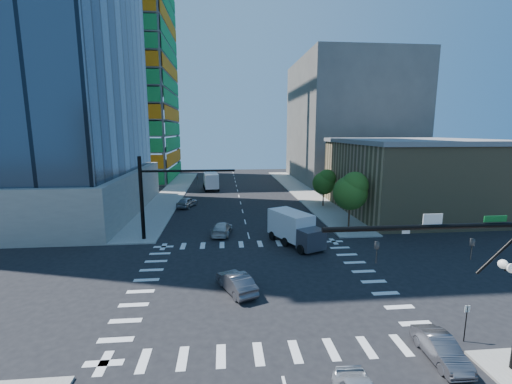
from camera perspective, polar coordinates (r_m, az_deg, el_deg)
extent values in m
plane|color=black|center=(28.11, 0.59, -14.58)|extent=(160.00, 160.00, 0.00)
cube|color=silver|center=(28.11, 0.59, -14.58)|extent=(20.00, 20.00, 0.01)
cube|color=gray|center=(68.14, 7.53, 0.19)|extent=(5.00, 60.00, 0.15)
cube|color=gray|center=(67.14, -13.75, -0.16)|extent=(5.00, 60.00, 0.15)
cube|color=gray|center=(57.97, -33.45, -0.23)|extent=(30.00, 30.00, 6.00)
cube|color=green|center=(89.15, -13.95, 18.09)|extent=(0.12, 24.00, 49.00)
cube|color=orange|center=(79.81, -24.81, 18.45)|extent=(24.00, 0.12, 49.00)
cube|color=#8B7951|center=(55.30, 24.69, 2.20)|extent=(20.00, 22.00, 10.00)
cube|color=slate|center=(54.90, 25.10, 7.68)|extent=(20.50, 22.50, 0.60)
cube|color=#5A5651|center=(85.72, 15.14, 11.31)|extent=(24.00, 30.00, 28.00)
cylinder|color=black|center=(17.18, 27.27, -5.20)|extent=(10.00, 0.24, 0.24)
cylinder|color=black|center=(19.61, 35.97, -7.56)|extent=(2.50, 0.14, 2.50)
imported|color=black|center=(18.61, 32.24, -8.05)|extent=(0.16, 0.20, 1.00)
imported|color=black|center=(16.30, 19.43, -9.47)|extent=(0.16, 0.20, 1.00)
cube|color=white|center=(17.09, 27.36, -4.07)|extent=(0.90, 0.04, 0.50)
cube|color=#0D6024|center=(18.89, 35.05, -3.68)|extent=(1.10, 0.04, 0.28)
sphere|color=white|center=(20.24, 35.88, -9.72)|extent=(0.44, 0.44, 0.44)
sphere|color=white|center=(19.90, 36.84, -10.14)|extent=(0.44, 0.44, 0.44)
cylinder|color=black|center=(38.58, -18.53, -1.00)|extent=(0.40, 0.40, 9.00)
cylinder|color=black|center=(37.32, -11.27, 3.48)|extent=(10.00, 0.24, 0.24)
imported|color=black|center=(37.37, -9.69, 1.84)|extent=(0.16, 0.20, 1.00)
cylinder|color=#382316|center=(43.49, 15.23, -4.14)|extent=(0.20, 0.20, 2.27)
sphere|color=#204E14|center=(42.86, 15.42, -0.14)|extent=(4.16, 4.16, 4.16)
sphere|color=#427326|center=(42.57, 16.13, 1.09)|extent=(3.25, 3.25, 3.25)
cylinder|color=#382316|center=(54.72, 11.13, -1.26)|extent=(0.20, 0.20, 1.92)
sphere|color=#204E14|center=(54.27, 11.22, 1.44)|extent=(3.52, 3.52, 3.52)
sphere|color=#427326|center=(53.98, 11.75, 2.27)|extent=(2.75, 2.75, 2.75)
cylinder|color=black|center=(23.70, 31.56, -18.19)|extent=(0.06, 0.06, 2.20)
cube|color=silver|center=(23.31, 31.77, -16.22)|extent=(0.30, 0.03, 0.40)
imported|color=#525156|center=(21.73, 28.42, -21.98)|extent=(1.45, 3.88, 1.26)
imported|color=black|center=(43.67, 6.11, -4.64)|extent=(3.62, 5.14, 1.30)
imported|color=#B5B5B5|center=(39.66, -5.70, -6.08)|extent=(2.69, 5.12, 1.42)
imported|color=#9FA1A6|center=(54.50, -11.44, -1.66)|extent=(3.27, 5.03, 1.59)
imported|color=#4E4D52|center=(26.19, -3.34, -14.78)|extent=(3.14, 4.68, 1.46)
cube|color=silver|center=(35.80, 6.75, -5.77)|extent=(4.45, 5.79, 2.72)
cube|color=#3C3B42|center=(35.99, 6.73, -6.81)|extent=(2.97, 2.71, 1.99)
cube|color=silver|center=(69.79, -7.57, 2.07)|extent=(3.20, 5.66, 2.81)
cube|color=#3C3B42|center=(69.89, -7.55, 1.50)|extent=(2.69, 2.22, 2.05)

